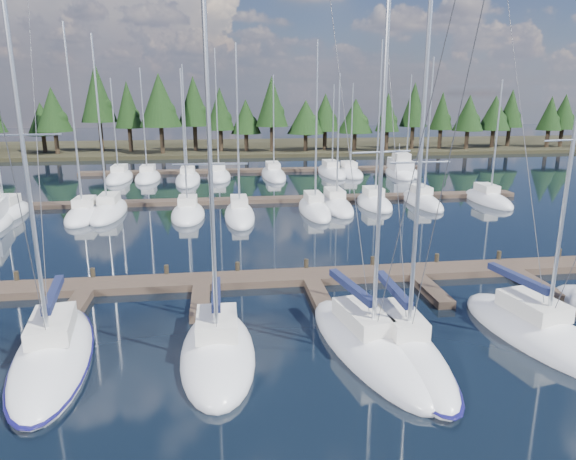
{
  "coord_description": "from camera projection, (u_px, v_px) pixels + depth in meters",
  "views": [
    {
      "loc": [
        -4.81,
        -9.02,
        10.24
      ],
      "look_at": [
        -0.67,
        22.0,
        1.9
      ],
      "focal_mm": 32.0,
      "sensor_mm": 36.0,
      "label": 1
    }
  ],
  "objects": [
    {
      "name": "motor_yacht_right",
      "position": [
        400.0,
        171.0,
        66.54
      ],
      "size": [
        4.41,
        9.94,
        4.81
      ],
      "color": "white",
      "rests_on": "ground"
    },
    {
      "name": "far_shore",
      "position": [
        245.0,
        147.0,
        98.02
      ],
      "size": [
        220.0,
        30.0,
        0.6
      ],
      "primitive_type": "cube",
      "color": "#2C2818",
      "rests_on": "ground"
    },
    {
      "name": "main_dock",
      "position": [
        311.0,
        280.0,
        28.47
      ],
      "size": [
        44.0,
        6.13,
        0.9
      ],
      "color": "#493A2E",
      "rests_on": "ground"
    },
    {
      "name": "front_sailboat_5",
      "position": [
        537.0,
        332.0,
        22.13
      ],
      "size": [
        4.59,
        9.19,
        15.5
      ],
      "color": "white",
      "rests_on": "ground"
    },
    {
      "name": "ground",
      "position": [
        283.0,
        227.0,
        40.63
      ],
      "size": [
        260.0,
        260.0,
        0.0
      ],
      "primitive_type": "plane",
      "color": "black",
      "rests_on": "ground"
    },
    {
      "name": "front_sailboat_3",
      "position": [
        367.0,
        345.0,
        20.97
      ],
      "size": [
        4.37,
        9.85,
        14.91
      ],
      "color": "white",
      "rests_on": "ground"
    },
    {
      "name": "front_sailboat_2",
      "position": [
        218.0,
        352.0,
        20.43
      ],
      "size": [
        2.97,
        7.74,
        14.23
      ],
      "color": "white",
      "rests_on": "ground"
    },
    {
      "name": "back_sailboat_rows",
      "position": [
        258.0,
        189.0,
        55.52
      ],
      "size": [
        46.71,
        32.77,
        16.4
      ],
      "color": "white",
      "rests_on": "ground"
    },
    {
      "name": "front_sailboat_1",
      "position": [
        53.0,
        354.0,
        20.21
      ],
      "size": [
        4.33,
        9.99,
        16.12
      ],
      "color": "white",
      "rests_on": "ground"
    },
    {
      "name": "back_docks",
      "position": [
        262.0,
        183.0,
        59.33
      ],
      "size": [
        50.0,
        21.8,
        0.4
      ],
      "color": "#493A2E",
      "rests_on": "ground"
    },
    {
      "name": "tree_line",
      "position": [
        237.0,
        111.0,
        86.6
      ],
      "size": [
        184.12,
        11.55,
        14.58
      ],
      "color": "black",
      "rests_on": "far_shore"
    },
    {
      "name": "front_sailboat_4",
      "position": [
        403.0,
        348.0,
        20.76
      ],
      "size": [
        2.59,
        9.47,
        14.28
      ],
      "color": "white",
      "rests_on": "ground"
    }
  ]
}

